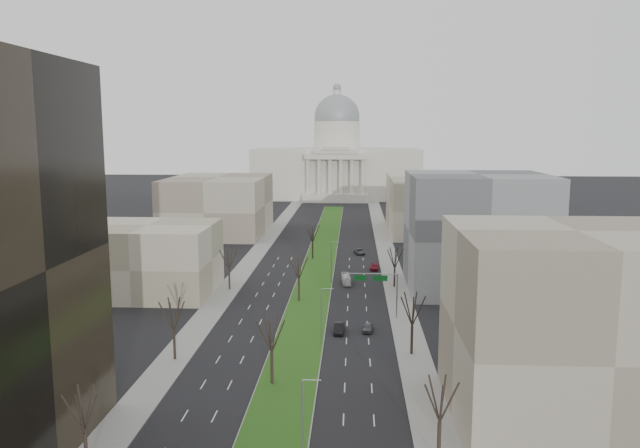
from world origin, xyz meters
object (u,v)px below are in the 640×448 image
(car_red, at_px, (374,267))
(car_grey_far, at_px, (359,251))
(car_grey_near, at_px, (368,327))
(box_van, at_px, (346,279))
(car_black, at_px, (339,328))

(car_red, height_order, car_grey_far, car_grey_far)
(car_grey_near, xyz_separation_m, box_van, (-4.03, 32.23, 0.31))
(car_grey_far, relative_size, box_van, 0.72)
(car_red, relative_size, box_van, 0.68)
(car_grey_near, relative_size, car_red, 0.83)
(car_grey_near, xyz_separation_m, car_red, (2.51, 46.11, 0.02))
(car_grey_near, height_order, car_black, car_black)
(car_black, distance_m, car_red, 47.55)
(car_red, xyz_separation_m, car_grey_far, (-3.39, 18.77, 0.01))
(car_grey_far, bearing_deg, car_black, -103.08)
(car_red, xyz_separation_m, box_van, (-6.54, -13.89, 0.29))
(box_van, bearing_deg, car_grey_far, 79.55)
(car_red, height_order, box_van, box_van)
(car_grey_near, bearing_deg, car_grey_far, 97.15)
(car_black, bearing_deg, car_grey_far, 88.71)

